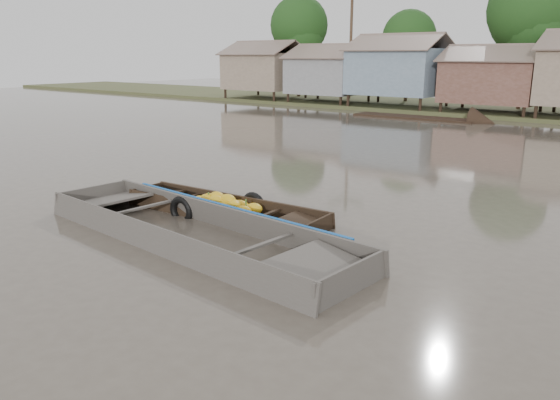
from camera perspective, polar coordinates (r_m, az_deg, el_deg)
The scene contains 3 objects.
ground at distance 11.41m, azimuth -6.84°, elevation -5.09°, with size 120.00×120.00×0.00m, color #50473D.
banana_boat at distance 13.71m, azimuth -6.17°, elevation -0.91°, with size 5.69×1.68×0.78m.
viewer_boat at distance 11.96m, azimuth -8.85°, elevation -3.80°, with size 8.57×2.78×0.68m.
Camera 1 is at (7.63, -7.54, 3.89)m, focal length 35.00 mm.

